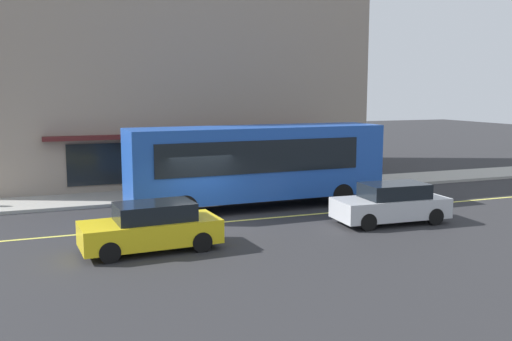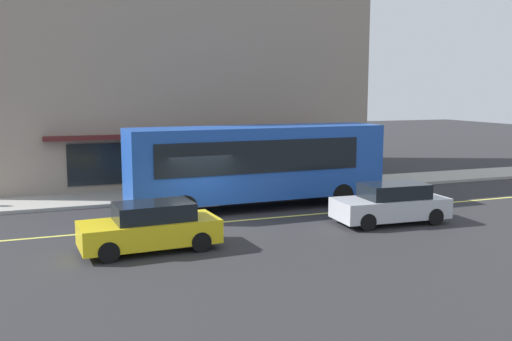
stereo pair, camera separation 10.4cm
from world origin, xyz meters
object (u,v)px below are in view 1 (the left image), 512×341
Objects in this scene: car_silver at (391,204)px; bus at (258,162)px; pedestrian_by_curb at (319,161)px; car_yellow at (151,227)px; traffic_light at (171,145)px.

bus is at bearing 129.61° from car_silver.
car_yellow is at bearing -137.82° from pedestrian_by_curb.
car_silver is (6.75, -7.52, -1.79)m from traffic_light.
pedestrian_by_curb is (5.53, 5.08, -0.80)m from bus.
traffic_light is 0.73× the size of car_silver.
car_yellow is 14.93m from pedestrian_by_curb.
bus is at bearing -137.44° from pedestrian_by_curb.
traffic_light is at bearing 135.04° from bus.
car_silver is 9.74m from pedestrian_by_curb.
pedestrian_by_curb is at bearing 13.38° from traffic_light.
bus reaches higher than car_yellow.
car_yellow is at bearing -138.20° from bus.
traffic_light reaches higher than car_yellow.
car_yellow is (-5.53, -4.94, -1.24)m from bus.
bus is 7.52m from car_yellow.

